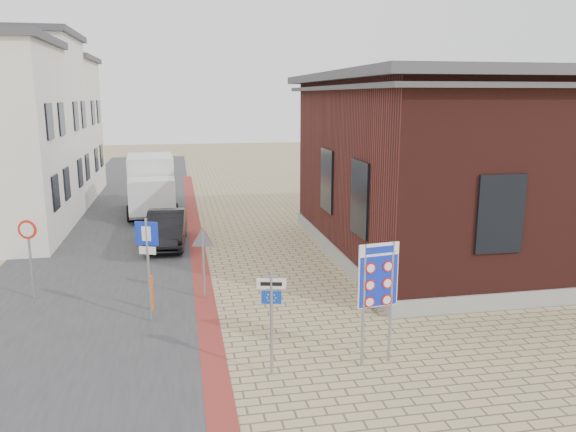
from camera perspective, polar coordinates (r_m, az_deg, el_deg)
name	(u,v)px	position (r m, az deg, el deg)	size (l,w,h in m)	color
ground	(293,342)	(14.23, 0.52, -12.71)	(120.00, 120.00, 0.00)	tan
road_strip	(120,221)	(28.43, -16.68, -0.51)	(7.00, 60.00, 0.02)	#38383A
curb_strip	(197,244)	(23.43, -9.25, -2.78)	(0.60, 40.00, 0.02)	maroon
brick_building	(486,162)	(22.95, 19.43, 5.21)	(13.00, 13.00, 6.80)	gray
townhouse_mid	(7,124)	(31.80, -26.67, 8.31)	(7.40, 6.40, 9.10)	silver
townhouse_far	(36,126)	(37.64, -24.23, 8.32)	(7.40, 6.40, 8.30)	silver
bike_rack	(366,295)	(16.76, 7.98, -7.93)	(0.08, 1.80, 0.60)	slate
sedan	(166,228)	(23.31, -12.26, -1.24)	(1.48, 4.25, 1.40)	black
box_truck	(151,185)	(29.67, -13.73, 3.12)	(2.62, 5.71, 2.93)	slate
border_sign	(378,278)	(12.61, 9.15, -6.24)	(0.96, 0.19, 2.83)	gray
essen_sign	(271,308)	(12.13, -1.69, -9.32)	(0.62, 0.19, 2.34)	gray
parking_sign	(148,251)	(15.21, -14.08, -3.49)	(0.60, 0.27, 2.86)	gray
yield_sign	(203,246)	(16.73, -8.64, -3.07)	(0.76, 0.23, 2.16)	gray
speed_sign	(29,246)	(18.23, -24.80, -2.81)	(0.56, 0.19, 2.43)	gray
bollard	(152,293)	(16.40, -13.69, -7.65)	(0.09, 0.09, 1.05)	#FD610D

